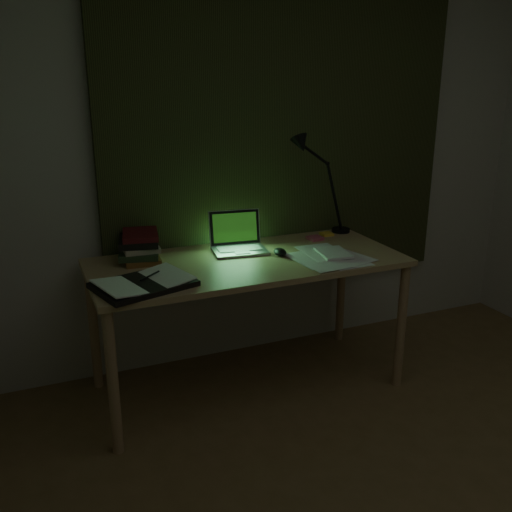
{
  "coord_description": "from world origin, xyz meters",
  "views": [
    {
      "loc": [
        -1.48,
        -1.14,
        1.72
      ],
      "look_at": [
        -0.4,
        1.43,
        0.82
      ],
      "focal_mm": 40.0,
      "sensor_mm": 36.0,
      "label": 1
    }
  ],
  "objects_px": {
    "desk": "(248,325)",
    "laptop": "(240,234)",
    "book_stack": "(140,246)",
    "open_textbook": "(144,283)",
    "loose_papers": "(323,254)",
    "desk_lamp": "(343,185)"
  },
  "relations": [
    {
      "from": "desk",
      "to": "laptop",
      "type": "distance_m",
      "value": 0.51
    },
    {
      "from": "book_stack",
      "to": "laptop",
      "type": "bearing_deg",
      "value": -7.38
    },
    {
      "from": "open_textbook",
      "to": "desk",
      "type": "bearing_deg",
      "value": 1.72
    },
    {
      "from": "laptop",
      "to": "loose_papers",
      "type": "relative_size",
      "value": 0.9
    },
    {
      "from": "laptop",
      "to": "desk_lamp",
      "type": "xyz_separation_m",
      "value": [
        0.74,
        0.15,
        0.19
      ]
    },
    {
      "from": "open_textbook",
      "to": "book_stack",
      "type": "distance_m",
      "value": 0.41
    },
    {
      "from": "open_textbook",
      "to": "desk_lamp",
      "type": "xyz_separation_m",
      "value": [
        1.35,
        0.48,
        0.28
      ]
    },
    {
      "from": "open_textbook",
      "to": "loose_papers",
      "type": "bearing_deg",
      "value": -10.52
    },
    {
      "from": "laptop",
      "to": "book_stack",
      "type": "distance_m",
      "value": 0.55
    },
    {
      "from": "laptop",
      "to": "book_stack",
      "type": "xyz_separation_m",
      "value": [
        -0.54,
        0.07,
        -0.03
      ]
    },
    {
      "from": "laptop",
      "to": "book_stack",
      "type": "height_order",
      "value": "laptop"
    },
    {
      "from": "desk_lamp",
      "to": "open_textbook",
      "type": "bearing_deg",
      "value": -148.65
    },
    {
      "from": "open_textbook",
      "to": "loose_papers",
      "type": "height_order",
      "value": "open_textbook"
    },
    {
      "from": "book_stack",
      "to": "desk_lamp",
      "type": "height_order",
      "value": "desk_lamp"
    },
    {
      "from": "desk",
      "to": "desk_lamp",
      "type": "relative_size",
      "value": 2.78
    },
    {
      "from": "open_textbook",
      "to": "book_stack",
      "type": "bearing_deg",
      "value": 63.93
    },
    {
      "from": "laptop",
      "to": "loose_papers",
      "type": "height_order",
      "value": "laptop"
    },
    {
      "from": "laptop",
      "to": "desk_lamp",
      "type": "height_order",
      "value": "desk_lamp"
    },
    {
      "from": "open_textbook",
      "to": "desk_lamp",
      "type": "distance_m",
      "value": 1.47
    },
    {
      "from": "desk",
      "to": "open_textbook",
      "type": "height_order",
      "value": "open_textbook"
    },
    {
      "from": "open_textbook",
      "to": "book_stack",
      "type": "xyz_separation_m",
      "value": [
        0.07,
        0.4,
        0.06
      ]
    },
    {
      "from": "laptop",
      "to": "desk",
      "type": "bearing_deg",
      "value": -87.96
    }
  ]
}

